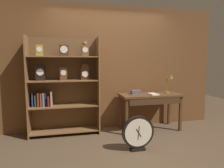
% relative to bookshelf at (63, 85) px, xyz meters
% --- Properties ---
extents(ground_plane, '(10.00, 10.00, 0.00)m').
position_rel_bookshelf_xyz_m(ground_plane, '(0.97, -1.13, -0.97)').
color(ground_plane, brown).
extents(back_wood_panel, '(4.80, 0.05, 2.60)m').
position_rel_bookshelf_xyz_m(back_wood_panel, '(0.97, 0.21, 0.33)').
color(back_wood_panel, brown).
rests_on(back_wood_panel, ground).
extents(bookshelf, '(1.35, 0.39, 1.90)m').
position_rel_bookshelf_xyz_m(bookshelf, '(0.00, 0.00, 0.00)').
color(bookshelf, brown).
rests_on(bookshelf, ground).
extents(workbench, '(1.26, 0.57, 0.76)m').
position_rel_bookshelf_xyz_m(workbench, '(1.76, -0.18, -0.31)').
color(workbench, brown).
rests_on(workbench, ground).
extents(desk_lamp, '(0.18, 0.18, 0.42)m').
position_rel_bookshelf_xyz_m(desk_lamp, '(2.21, -0.14, 0.06)').
color(desk_lamp, olive).
rests_on(desk_lamp, workbench).
extents(toolbox_small, '(0.19, 0.13, 0.08)m').
position_rel_bookshelf_xyz_m(toolbox_small, '(1.47, -0.08, -0.17)').
color(toolbox_small, '#595960').
rests_on(toolbox_small, workbench).
extents(open_repair_manual, '(0.19, 0.24, 0.02)m').
position_rel_bookshelf_xyz_m(open_repair_manual, '(1.79, -0.25, -0.20)').
color(open_repair_manual, silver).
rests_on(open_repair_manual, workbench).
extents(round_clock_large, '(0.53, 0.11, 0.57)m').
position_rel_bookshelf_xyz_m(round_clock_large, '(1.16, -1.07, -0.68)').
color(round_clock_large, black).
rests_on(round_clock_large, ground).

